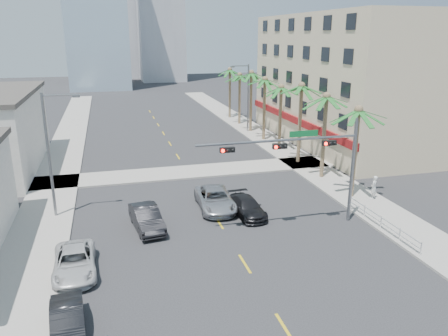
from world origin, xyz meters
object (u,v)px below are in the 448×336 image
object	(u,v)px
car_parked_far	(75,262)
car_lane_right	(247,207)
car_parked_mid	(68,322)
car_lane_center	(215,199)
car_lane_left	(147,218)
pedestrian	(374,187)
traffic_signal_mast	(311,155)

from	to	relation	value
car_parked_far	car_lane_right	xyz separation A→B (m)	(11.73, 5.31, -0.03)
car_parked_mid	car_lane_center	xyz separation A→B (m)	(9.77, 12.52, 0.10)
car_lane_center	car_lane_right	size ratio (longest dim) A/B	1.24
car_parked_far	car_lane_left	xyz separation A→B (m)	(4.40, 4.85, 0.10)
car_lane_center	car_lane_left	bearing A→B (deg)	-154.77
pedestrian	car_lane_right	bearing A→B (deg)	-36.87
car_parked_far	car_lane_center	bearing A→B (deg)	33.98
pedestrian	car_parked_far	bearing A→B (deg)	-24.21
car_parked_mid	car_parked_far	size ratio (longest dim) A/B	0.83
car_lane_right	pedestrian	xyz separation A→B (m)	(10.62, 0.23, 0.45)
car_parked_mid	pedestrian	distance (m)	24.90
traffic_signal_mast	car_parked_far	size ratio (longest dim) A/B	2.28
car_parked_far	car_lane_right	bearing A→B (deg)	22.27
car_lane_left	car_parked_far	bearing A→B (deg)	-139.91
car_lane_center	pedestrian	size ratio (longest dim) A/B	2.91
car_parked_mid	car_parked_far	bearing A→B (deg)	84.78
car_parked_mid	car_lane_right	xyz separation A→B (m)	(11.73, 10.72, -0.02)
traffic_signal_mast	car_lane_center	xyz separation A→B (m)	(-5.42, 4.62, -4.29)
traffic_signal_mast	pedestrian	xyz separation A→B (m)	(7.17, 3.05, -3.96)
traffic_signal_mast	car_parked_mid	distance (m)	17.67
car_parked_far	car_lane_left	size ratio (longest dim) A/B	1.03
car_parked_far	car_lane_right	size ratio (longest dim) A/B	1.09
traffic_signal_mast	car_lane_left	xyz separation A→B (m)	(-10.78, 2.36, -4.28)
car_parked_mid	traffic_signal_mast	bearing A→B (deg)	22.28
car_parked_far	car_lane_left	bearing A→B (deg)	45.72
car_parked_mid	car_lane_left	xyz separation A→B (m)	(4.40, 10.26, 0.11)
car_lane_left	pedestrian	world-z (taller)	pedestrian
traffic_signal_mast	car_parked_far	world-z (taller)	traffic_signal_mast
traffic_signal_mast	pedestrian	distance (m)	8.74
car_lane_left	pedestrian	xyz separation A→B (m)	(17.95, 0.69, 0.32)
traffic_signal_mast	car_lane_center	world-z (taller)	traffic_signal_mast
car_lane_right	traffic_signal_mast	bearing A→B (deg)	-42.60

